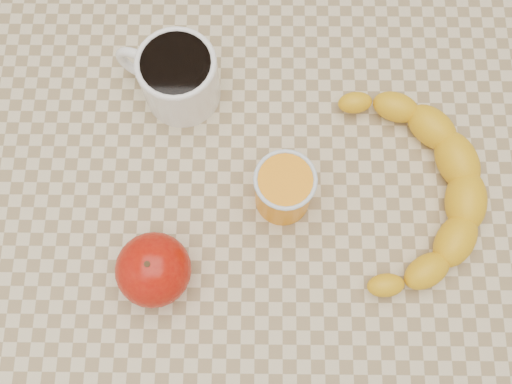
{
  "coord_description": "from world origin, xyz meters",
  "views": [
    {
      "loc": [
        0.0,
        -0.2,
        1.44
      ],
      "look_at": [
        0.0,
        0.0,
        0.77
      ],
      "focal_mm": 40.0,
      "sensor_mm": 36.0,
      "label": 1
    }
  ],
  "objects_px": {
    "coffee_mug": "(177,76)",
    "apple": "(154,270)",
    "table": "(256,213)",
    "orange_juice_glass": "(284,189)",
    "banana": "(410,190)"
  },
  "relations": [
    {
      "from": "table",
      "to": "apple",
      "type": "xyz_separation_m",
      "value": [
        -0.12,
        -0.1,
        0.13
      ]
    },
    {
      "from": "table",
      "to": "apple",
      "type": "bearing_deg",
      "value": -139.39
    },
    {
      "from": "apple",
      "to": "banana",
      "type": "height_order",
      "value": "apple"
    },
    {
      "from": "orange_juice_glass",
      "to": "apple",
      "type": "height_order",
      "value": "orange_juice_glass"
    },
    {
      "from": "orange_juice_glass",
      "to": "banana",
      "type": "height_order",
      "value": "orange_juice_glass"
    },
    {
      "from": "coffee_mug",
      "to": "apple",
      "type": "relative_size",
      "value": 1.41
    },
    {
      "from": "banana",
      "to": "coffee_mug",
      "type": "bearing_deg",
      "value": 157.5
    },
    {
      "from": "coffee_mug",
      "to": "apple",
      "type": "height_order",
      "value": "coffee_mug"
    },
    {
      "from": "table",
      "to": "coffee_mug",
      "type": "distance_m",
      "value": 0.22
    },
    {
      "from": "table",
      "to": "banana",
      "type": "distance_m",
      "value": 0.22
    },
    {
      "from": "orange_juice_glass",
      "to": "banana",
      "type": "bearing_deg",
      "value": 2.08
    },
    {
      "from": "coffee_mug",
      "to": "orange_juice_glass",
      "type": "xyz_separation_m",
      "value": [
        0.13,
        -0.15,
        -0.0
      ]
    },
    {
      "from": "table",
      "to": "orange_juice_glass",
      "type": "distance_m",
      "value": 0.13
    },
    {
      "from": "table",
      "to": "banana",
      "type": "relative_size",
      "value": 2.46
    },
    {
      "from": "orange_juice_glass",
      "to": "table",
      "type": "bearing_deg",
      "value": 174.07
    }
  ]
}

